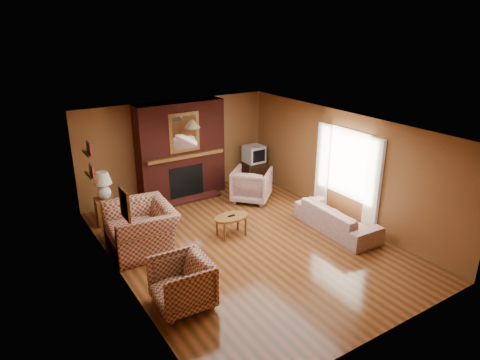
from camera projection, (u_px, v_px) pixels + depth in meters
floor at (247, 243)px, 8.60m from camera, size 6.50×6.50×0.00m
ceiling at (248, 126)px, 7.76m from camera, size 6.50×6.50×0.00m
wall_back at (177, 148)px, 10.75m from camera, size 6.50×0.00×6.50m
wall_front at (384, 265)px, 5.61m from camera, size 6.50×0.00×6.50m
wall_left at (119, 218)px, 6.92m from camera, size 0.00×6.50×6.50m
wall_right at (342, 166)px, 9.43m from camera, size 0.00×6.50×6.50m
fireplace at (181, 151)px, 10.54m from camera, size 2.20×0.82×2.40m
window_right at (347, 172)px, 9.28m from camera, size 0.10×1.85×2.00m
bookshelf at (89, 160)px, 8.29m from camera, size 0.09×0.55×0.71m
botanical_print at (125, 204)px, 6.58m from camera, size 0.05×0.40×0.50m
pendant_light at (192, 124)px, 9.72m from camera, size 0.36×0.36×0.48m
plaid_loveseat at (141, 228)px, 8.25m from camera, size 1.29×1.45×0.89m
plaid_armchair at (182, 283)px, 6.60m from camera, size 0.92×0.90×0.80m
floral_sofa at (337, 219)px, 9.02m from camera, size 0.83×1.98×0.57m
floral_armchair at (252, 185)px, 10.52m from camera, size 1.25×1.25×0.82m
coffee_table at (231, 219)px, 8.79m from camera, size 0.76×0.47×0.46m
side_table at (106, 211)px, 9.38m from camera, size 0.46×0.46×0.56m
table_lamp at (103, 184)px, 9.16m from camera, size 0.38×0.38×0.62m
tv_stand at (254, 172)px, 11.74m from camera, size 0.59×0.55×0.59m
crt_tv at (254, 154)px, 11.55m from camera, size 0.50×0.50×0.45m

